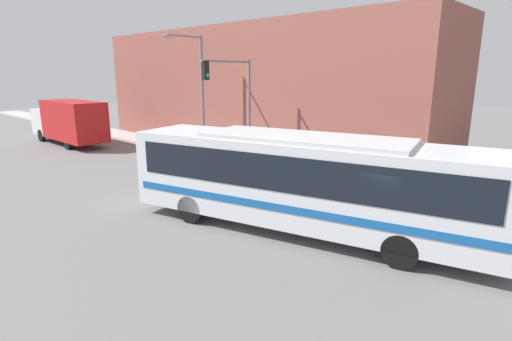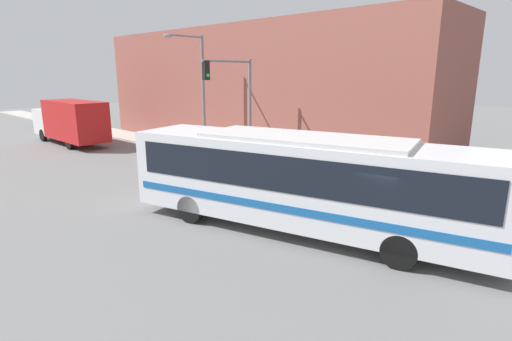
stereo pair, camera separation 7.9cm
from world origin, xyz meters
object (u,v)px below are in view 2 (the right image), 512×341
Objects in this scene: city_bus at (303,177)px; traffic_light_pole at (235,94)px; fire_hydrant at (364,179)px; parking_meter at (279,153)px; street_lamp at (198,85)px; delivery_truck at (70,121)px.

traffic_light_pole reaches higher than city_bus.
fire_hydrant is at bearing -5.82° from city_bus.
city_bus is at bearing -120.29° from traffic_light_pole.
parking_meter is 0.18× the size of street_lamp.
traffic_light_pole is (-0.93, 7.11, 3.46)m from fire_hydrant.
street_lamp is at bearing 91.14° from parking_meter.
parking_meter is (0.00, 4.88, 0.50)m from fire_hydrant.
parking_meter is (5.58, 5.71, -0.81)m from city_bus.
traffic_light_pole is at bearing 97.48° from fire_hydrant.
delivery_truck is at bearing 100.34° from fire_hydrant.
traffic_light_pole is at bearing -78.24° from delivery_truck.
city_bus is 1.71× the size of street_lamp.
city_bus is 13.43m from street_lamp.
traffic_light_pole is at bearing 45.36° from city_bus.
traffic_light_pole is 4.34× the size of parking_meter.
parking_meter is 7.13m from street_lamp.
parking_meter is (3.88, -16.39, -0.69)m from delivery_truck.
delivery_truck is at bearing 103.32° from parking_meter.
parking_meter is at bearing 90.00° from fire_hydrant.
fire_hydrant is 4.90m from parking_meter.
fire_hydrant is (3.88, -21.27, -1.19)m from delivery_truck.
street_lamp is at bearing 78.75° from traffic_light_pole.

